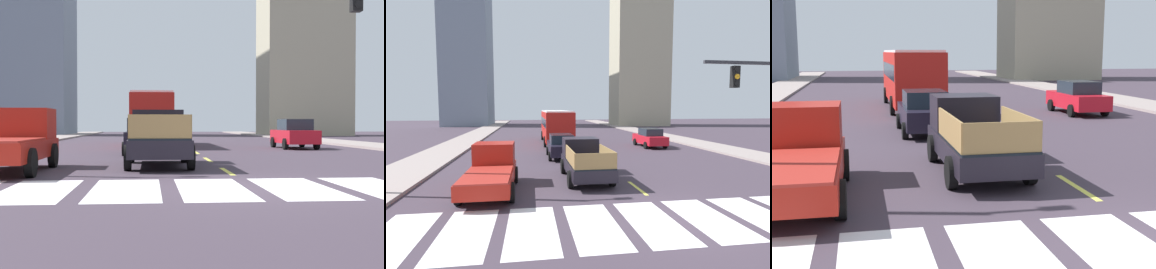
# 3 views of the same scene
# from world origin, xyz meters

# --- Properties ---
(ground_plane) EXTENTS (160.00, 160.00, 0.00)m
(ground_plane) POSITION_xyz_m (0.00, 0.00, 0.00)
(ground_plane) COLOR #3D323E
(sidewalk_right) EXTENTS (3.36, 110.00, 0.15)m
(sidewalk_right) POSITION_xyz_m (11.74, 18.00, 0.07)
(sidewalk_right) COLOR gray
(sidewalk_right) RESTS_ON ground
(crosswalk_stripe_2) EXTENTS (1.52, 3.87, 0.01)m
(crosswalk_stripe_2) POSITION_xyz_m (-4.78, 0.00, 0.00)
(crosswalk_stripe_2) COLOR silver
(crosswalk_stripe_2) RESTS_ON ground
(crosswalk_stripe_3) EXTENTS (1.52, 3.87, 0.01)m
(crosswalk_stripe_3) POSITION_xyz_m (-2.87, 0.00, 0.00)
(crosswalk_stripe_3) COLOR silver
(crosswalk_stripe_3) RESTS_ON ground
(crosswalk_stripe_4) EXTENTS (1.52, 3.87, 0.01)m
(crosswalk_stripe_4) POSITION_xyz_m (-0.96, 0.00, 0.00)
(crosswalk_stripe_4) COLOR silver
(crosswalk_stripe_4) RESTS_ON ground
(crosswalk_stripe_5) EXTENTS (1.52, 3.87, 0.01)m
(crosswalk_stripe_5) POSITION_xyz_m (0.96, 0.00, 0.00)
(crosswalk_stripe_5) COLOR silver
(crosswalk_stripe_5) RESTS_ON ground
(crosswalk_stripe_6) EXTENTS (1.52, 3.87, 0.01)m
(crosswalk_stripe_6) POSITION_xyz_m (2.87, 0.00, 0.00)
(crosswalk_stripe_6) COLOR silver
(crosswalk_stripe_6) RESTS_ON ground
(lane_dash_0) EXTENTS (0.16, 2.40, 0.01)m
(lane_dash_0) POSITION_xyz_m (0.00, 4.00, 0.00)
(lane_dash_0) COLOR #D7CF4E
(lane_dash_0) RESTS_ON ground
(lane_dash_1) EXTENTS (0.16, 2.40, 0.01)m
(lane_dash_1) POSITION_xyz_m (0.00, 9.00, 0.00)
(lane_dash_1) COLOR #D7CF4E
(lane_dash_1) RESTS_ON ground
(lane_dash_2) EXTENTS (0.16, 2.40, 0.01)m
(lane_dash_2) POSITION_xyz_m (0.00, 14.00, 0.00)
(lane_dash_2) COLOR #D7CF4E
(lane_dash_2) RESTS_ON ground
(lane_dash_3) EXTENTS (0.16, 2.40, 0.01)m
(lane_dash_3) POSITION_xyz_m (0.00, 19.00, 0.00)
(lane_dash_3) COLOR #D7CF4E
(lane_dash_3) RESTS_ON ground
(lane_dash_4) EXTENTS (0.16, 2.40, 0.01)m
(lane_dash_4) POSITION_xyz_m (0.00, 24.00, 0.00)
(lane_dash_4) COLOR #D7CF4E
(lane_dash_4) RESTS_ON ground
(lane_dash_5) EXTENTS (0.16, 2.40, 0.01)m
(lane_dash_5) POSITION_xyz_m (0.00, 29.00, 0.00)
(lane_dash_5) COLOR #D7CF4E
(lane_dash_5) RESTS_ON ground
(lane_dash_6) EXTENTS (0.16, 2.40, 0.01)m
(lane_dash_6) POSITION_xyz_m (0.00, 34.00, 0.00)
(lane_dash_6) COLOR #D7CF4E
(lane_dash_6) RESTS_ON ground
(lane_dash_7) EXTENTS (0.16, 2.40, 0.01)m
(lane_dash_7) POSITION_xyz_m (0.00, 39.00, 0.00)
(lane_dash_7) COLOR #D7CF4E
(lane_dash_7) RESTS_ON ground
(pickup_stakebed) EXTENTS (2.18, 5.20, 1.96)m
(pickup_stakebed) POSITION_xyz_m (-2.04, 6.49, 0.94)
(pickup_stakebed) COLOR black
(pickup_stakebed) RESTS_ON ground
(pickup_dark) EXTENTS (2.18, 5.20, 1.96)m
(pickup_dark) POSITION_xyz_m (-6.51, 4.79, 0.92)
(pickup_dark) COLOR #A41B11
(pickup_dark) RESTS_ON ground
(city_bus) EXTENTS (2.72, 10.80, 3.32)m
(city_bus) POSITION_xyz_m (-2.21, 21.97, 1.95)
(city_bus) COLOR red
(city_bus) RESTS_ON ground
(sedan_near_right) EXTENTS (2.02, 4.40, 1.72)m
(sedan_near_right) POSITION_xyz_m (6.15, 17.71, 0.86)
(sedan_near_right) COLOR red
(sedan_near_right) RESTS_ON ground
(sedan_near_left) EXTENTS (2.02, 4.40, 1.72)m
(sedan_near_left) POSITION_xyz_m (-2.57, 12.97, 0.86)
(sedan_near_left) COLOR black
(sedan_near_left) RESTS_ON ground
(block_mid_left) EXTENTS (10.41, 7.49, 27.94)m
(block_mid_left) POSITION_xyz_m (16.91, 50.23, 13.97)
(block_mid_left) COLOR tan
(block_mid_left) RESTS_ON ground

